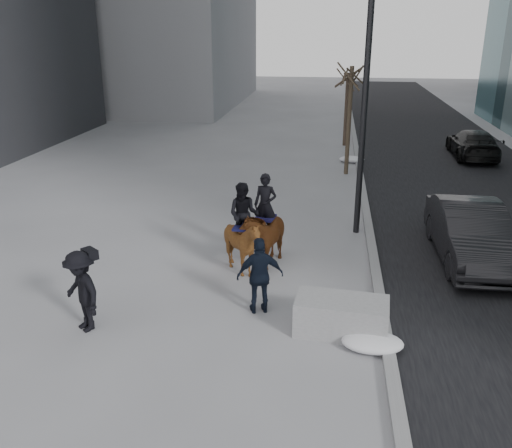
# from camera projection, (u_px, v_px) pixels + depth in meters

# --- Properties ---
(ground) EXTENTS (120.00, 120.00, 0.00)m
(ground) POSITION_uv_depth(u_px,v_px,m) (249.00, 303.00, 12.48)
(ground) COLOR gray
(ground) RESTS_ON ground
(road) EXTENTS (8.00, 90.00, 0.01)m
(road) POSITION_uv_depth(u_px,v_px,m) (467.00, 192.00, 20.87)
(road) COLOR black
(road) RESTS_ON ground
(curb) EXTENTS (0.25, 90.00, 0.12)m
(curb) POSITION_uv_depth(u_px,v_px,m) (362.00, 186.00, 21.37)
(curb) COLOR gray
(curb) RESTS_ON ground
(planter) EXTENTS (1.96, 1.12, 0.75)m
(planter) POSITION_uv_depth(u_px,v_px,m) (341.00, 316.00, 11.15)
(planter) COLOR #959597
(planter) RESTS_ON ground
(car_near) EXTENTS (1.73, 4.76, 1.56)m
(car_near) POSITION_uv_depth(u_px,v_px,m) (471.00, 233.00, 14.52)
(car_near) COLOR black
(car_near) RESTS_ON ground
(car_far) EXTENTS (1.99, 4.70, 1.35)m
(car_far) POSITION_uv_depth(u_px,v_px,m) (473.00, 144.00, 26.10)
(car_far) COLOR black
(car_far) RESTS_ON ground
(tree_near) EXTENTS (1.20, 1.20, 4.99)m
(tree_near) POSITION_uv_depth(u_px,v_px,m) (349.00, 116.00, 22.58)
(tree_near) COLOR #3D3324
(tree_near) RESTS_ON ground
(tree_far) EXTENTS (1.20, 1.20, 4.19)m
(tree_far) POSITION_uv_depth(u_px,v_px,m) (346.00, 106.00, 28.31)
(tree_far) COLOR #3B2B23
(tree_far) RESTS_ON ground
(mounted_left) EXTENTS (1.17, 2.00, 2.43)m
(mounted_left) POSITION_uv_depth(u_px,v_px,m) (265.00, 231.00, 14.28)
(mounted_left) COLOR #4D2D0F
(mounted_left) RESTS_ON ground
(mounted_right) EXTENTS (1.37, 1.51, 2.37)m
(mounted_right) POSITION_uv_depth(u_px,v_px,m) (243.00, 239.00, 13.66)
(mounted_right) COLOR #45230D
(mounted_right) RESTS_ON ground
(feeder) EXTENTS (1.11, 0.99, 1.75)m
(feeder) POSITION_uv_depth(u_px,v_px,m) (260.00, 276.00, 11.81)
(feeder) COLOR black
(feeder) RESTS_ON ground
(camera_crew) EXTENTS (1.29, 1.21, 1.75)m
(camera_crew) POSITION_uv_depth(u_px,v_px,m) (82.00, 291.00, 11.11)
(camera_crew) COLOR black
(camera_crew) RESTS_ON ground
(lamppost) EXTENTS (0.25, 1.16, 9.09)m
(lamppost) POSITION_uv_depth(u_px,v_px,m) (367.00, 64.00, 15.14)
(lamppost) COLOR black
(lamppost) RESTS_ON ground
(snow_piles) EXTENTS (1.21, 16.56, 0.31)m
(snow_piles) POSITION_uv_depth(u_px,v_px,m) (358.00, 219.00, 17.49)
(snow_piles) COLOR silver
(snow_piles) RESTS_ON ground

